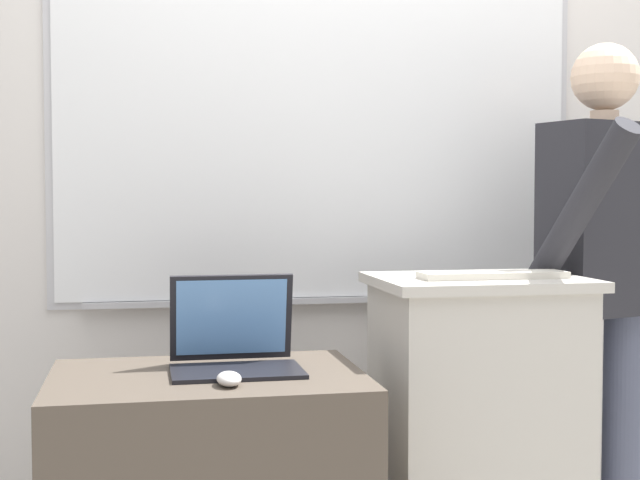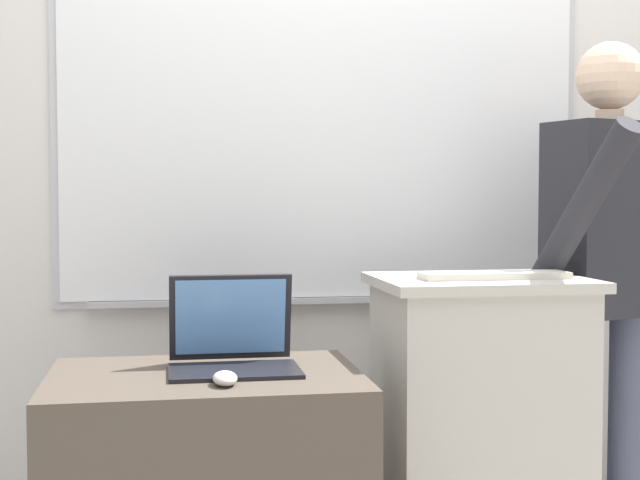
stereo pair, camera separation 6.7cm
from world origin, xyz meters
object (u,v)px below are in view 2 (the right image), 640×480
at_px(laptop, 232,339).
at_px(computer_mouse_by_laptop, 225,378).
at_px(lectern_podium, 478,437).
at_px(wireless_keyboard, 494,275).
at_px(person_presenter, 608,267).

height_order(laptop, computer_mouse_by_laptop, laptop).
xyz_separation_m(lectern_podium, wireless_keyboard, (0.02, -0.06, 0.49)).
distance_m(lectern_podium, laptop, 0.82).
distance_m(person_presenter, computer_mouse_by_laptop, 1.36).
relative_size(lectern_podium, person_presenter, 0.57).
xyz_separation_m(lectern_podium, computer_mouse_by_laptop, (-0.77, -0.35, 0.27)).
relative_size(laptop, wireless_keyboard, 0.79).
bearing_deg(person_presenter, lectern_podium, 179.72).
bearing_deg(laptop, person_presenter, 12.40).
bearing_deg(lectern_podium, laptop, -170.34).
bearing_deg(lectern_podium, wireless_keyboard, -70.52).
distance_m(laptop, computer_mouse_by_laptop, 0.23).
height_order(wireless_keyboard, computer_mouse_by_laptop, wireless_keyboard).
bearing_deg(wireless_keyboard, laptop, -175.08).
bearing_deg(computer_mouse_by_laptop, laptop, 81.27).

